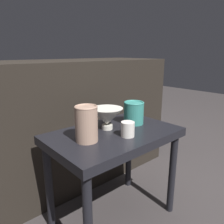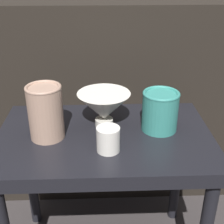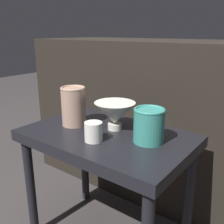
{
  "view_description": "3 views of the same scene",
  "coord_description": "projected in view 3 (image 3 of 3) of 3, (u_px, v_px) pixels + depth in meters",
  "views": [
    {
      "loc": [
        -0.64,
        -0.72,
        0.84
      ],
      "look_at": [
        0.01,
        0.03,
        0.57
      ],
      "focal_mm": 35.0,
      "sensor_mm": 36.0,
      "label": 1
    },
    {
      "loc": [
        -0.01,
        -0.76,
        0.93
      ],
      "look_at": [
        0.02,
        0.03,
        0.53
      ],
      "focal_mm": 50.0,
      "sensor_mm": 36.0,
      "label": 2
    },
    {
      "loc": [
        0.55,
        -0.69,
        0.84
      ],
      "look_at": [
        0.01,
        0.02,
        0.56
      ],
      "focal_mm": 42.0,
      "sensor_mm": 36.0,
      "label": 3
    }
  ],
  "objects": [
    {
      "name": "vase_colorful_right",
      "position": [
        149.0,
        125.0,
        0.86
      ],
      "size": [
        0.1,
        0.1,
        0.12
      ],
      "color": "teal",
      "rests_on": "table"
    },
    {
      "name": "table",
      "position": [
        107.0,
        150.0,
        0.97
      ],
      "size": [
        0.61,
        0.39,
        0.48
      ],
      "color": "black",
      "rests_on": "ground_plane"
    },
    {
      "name": "bowl",
      "position": [
        115.0,
        113.0,
        0.97
      ],
      "size": [
        0.15,
        0.15,
        0.1
      ],
      "color": "silver",
      "rests_on": "table"
    },
    {
      "name": "vase_textured_left",
      "position": [
        74.0,
        106.0,
        1.01
      ],
      "size": [
        0.1,
        0.1,
        0.15
      ],
      "color": "tan",
      "rests_on": "table"
    },
    {
      "name": "couch_backdrop",
      "position": [
        168.0,
        118.0,
        1.37
      ],
      "size": [
        1.48,
        0.5,
        0.79
      ],
      "color": "black",
      "rests_on": "ground_plane"
    },
    {
      "name": "cup",
      "position": [
        93.0,
        132.0,
        0.87
      ],
      "size": [
        0.06,
        0.06,
        0.07
      ],
      "color": "silver",
      "rests_on": "table"
    }
  ]
}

